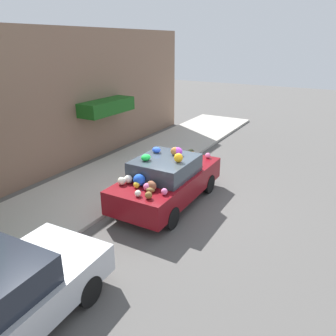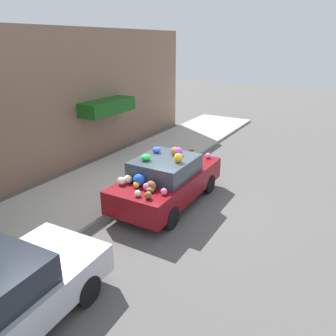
{
  "view_description": "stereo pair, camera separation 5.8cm",
  "coord_description": "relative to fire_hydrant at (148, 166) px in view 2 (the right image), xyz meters",
  "views": [
    {
      "loc": [
        -7.92,
        -4.57,
        4.72
      ],
      "look_at": [
        0.0,
        0.02,
        1.14
      ],
      "focal_mm": 35.0,
      "sensor_mm": 36.0,
      "label": 1
    },
    {
      "loc": [
        -7.89,
        -4.62,
        4.72
      ],
      "look_at": [
        0.0,
        0.02,
        1.14
      ],
      "focal_mm": 35.0,
      "sensor_mm": 36.0,
      "label": 2
    }
  ],
  "objects": [
    {
      "name": "ground_plane",
      "position": [
        -1.3,
        -1.64,
        -0.46
      ],
      "size": [
        60.0,
        60.0,
        0.0
      ],
      "primitive_type": "plane",
      "color": "#565451"
    },
    {
      "name": "art_car",
      "position": [
        -1.33,
        -1.61,
        0.33
      ],
      "size": [
        4.13,
        1.86,
        1.77
      ],
      "rotation": [
        0.0,
        0.0,
        0.01
      ],
      "color": "maroon",
      "rests_on": "ground"
    },
    {
      "name": "building_facade",
      "position": [
        -1.19,
        3.29,
        2.12
      ],
      "size": [
        18.0,
        1.2,
        5.2
      ],
      "color": "#846651",
      "rests_on": "ground"
    },
    {
      "name": "sidewalk_curb",
      "position": [
        -1.3,
        1.06,
        -0.4
      ],
      "size": [
        24.0,
        3.2,
        0.11
      ],
      "color": "#B2ADA3",
      "rests_on": "ground"
    },
    {
      "name": "fire_hydrant",
      "position": [
        0.0,
        0.0,
        0.0
      ],
      "size": [
        0.2,
        0.2,
        0.7
      ],
      "color": "red",
      "rests_on": "sidewalk_curb"
    }
  ]
}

